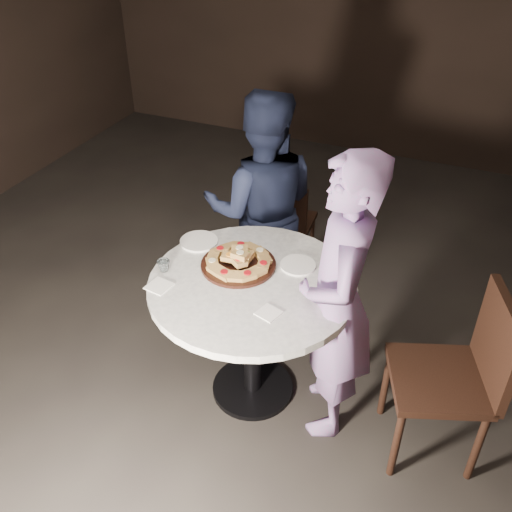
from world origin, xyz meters
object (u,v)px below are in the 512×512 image
(table, at_px, (252,304))
(chair_far, at_px, (285,220))
(water_glass, at_px, (164,266))
(serving_board, at_px, (238,265))
(chair_right, at_px, (462,370))
(diner_navy, at_px, (262,209))
(focaccia_pile, at_px, (238,259))
(diner_teal, at_px, (338,303))

(table, distance_m, chair_far, 1.25)
(water_glass, height_order, chair_far, water_glass)
(serving_board, relative_size, chair_right, 0.41)
(chair_far, height_order, diner_navy, diner_navy)
(chair_right, height_order, diner_navy, diner_navy)
(focaccia_pile, height_order, water_glass, focaccia_pile)
(diner_navy, bearing_deg, diner_teal, 112.95)
(serving_board, relative_size, focaccia_pile, 1.11)
(focaccia_pile, relative_size, diner_teal, 0.22)
(focaccia_pile, xyz_separation_m, chair_right, (1.22, -0.05, -0.29))
(table, distance_m, focaccia_pile, 0.25)
(serving_board, bearing_deg, diner_navy, 101.84)
(serving_board, bearing_deg, chair_far, 96.92)
(focaccia_pile, xyz_separation_m, chair_far, (-0.14, 1.11, -0.41))
(chair_right, bearing_deg, focaccia_pile, -112.35)
(serving_board, relative_size, water_glass, 5.82)
(focaccia_pile, xyz_separation_m, diner_navy, (-0.14, 0.67, -0.08))
(diner_teal, bearing_deg, table, -106.62)
(focaccia_pile, relative_size, water_glass, 5.25)
(chair_far, relative_size, chair_right, 0.79)
(table, bearing_deg, chair_far, 102.07)
(chair_right, xyz_separation_m, diner_navy, (-1.36, 0.72, 0.21))
(chair_far, xyz_separation_m, diner_teal, (0.71, -1.19, 0.36))
(table, xyz_separation_m, serving_board, (-0.12, 0.10, 0.16))
(table, distance_m, chair_right, 1.10)
(serving_board, height_order, chair_far, serving_board)
(focaccia_pile, distance_m, water_glass, 0.40)
(chair_right, relative_size, diner_navy, 0.63)
(water_glass, height_order, diner_teal, diner_teal)
(water_glass, relative_size, chair_right, 0.07)
(water_glass, distance_m, diner_teal, 0.93)
(focaccia_pile, bearing_deg, water_glass, -150.84)
(chair_far, distance_m, diner_teal, 1.44)
(table, height_order, chair_far, table)
(focaccia_pile, distance_m, chair_far, 1.19)
(chair_far, bearing_deg, serving_board, 92.90)
(diner_navy, bearing_deg, chair_right, 131.41)
(water_glass, height_order, chair_right, chair_right)
(serving_board, xyz_separation_m, chair_right, (1.22, -0.05, -0.25))
(table, distance_m, water_glass, 0.51)
(table, distance_m, diner_navy, 0.82)
(serving_board, height_order, water_glass, water_glass)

